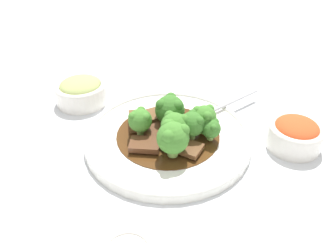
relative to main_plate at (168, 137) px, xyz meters
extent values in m
plane|color=silver|center=(0.00, 0.00, -0.01)|extent=(4.00, 4.00, 0.00)
cylinder|color=white|center=(0.00, 0.00, 0.00)|extent=(0.30, 0.30, 0.01)
torus|color=white|center=(0.00, 0.00, 0.00)|extent=(0.30, 0.30, 0.01)
cylinder|color=#4C2D14|center=(0.00, 0.00, 0.00)|extent=(0.19, 0.19, 0.00)
cube|color=brown|center=(0.06, -0.02, 0.01)|extent=(0.05, 0.04, 0.01)
cube|color=brown|center=(-0.05, 0.02, 0.02)|extent=(0.06, 0.07, 0.01)
cube|color=brown|center=(-0.06, -0.01, 0.02)|extent=(0.06, 0.06, 0.02)
cube|color=#56331E|center=(-0.01, -0.06, 0.01)|extent=(0.06, 0.06, 0.01)
cube|color=#56331E|center=(-0.02, -0.01, 0.01)|extent=(0.04, 0.05, 0.01)
cylinder|color=#8EB756|center=(-0.02, 0.03, 0.01)|extent=(0.02, 0.02, 0.01)
sphere|color=#387028|center=(-0.02, 0.03, 0.04)|extent=(0.05, 0.05, 0.05)
sphere|color=#387028|center=(0.00, 0.03, 0.05)|extent=(0.02, 0.02, 0.02)
sphere|color=#387028|center=(-0.02, 0.04, 0.05)|extent=(0.02, 0.02, 0.02)
sphere|color=#387028|center=(-0.02, 0.01, 0.05)|extent=(0.02, 0.02, 0.02)
cylinder|color=#8EB756|center=(0.02, -0.01, 0.02)|extent=(0.02, 0.02, 0.01)
sphere|color=#427F2D|center=(0.02, -0.01, 0.04)|extent=(0.05, 0.05, 0.05)
sphere|color=#427F2D|center=(0.03, 0.00, 0.05)|extent=(0.02, 0.02, 0.02)
sphere|color=#427F2D|center=(0.01, -0.01, 0.05)|extent=(0.02, 0.02, 0.02)
sphere|color=#427F2D|center=(0.02, -0.02, 0.05)|extent=(0.02, 0.02, 0.02)
cylinder|color=#8EB756|center=(0.05, 0.04, 0.02)|extent=(0.01, 0.01, 0.02)
sphere|color=#427F2D|center=(0.05, 0.04, 0.04)|extent=(0.04, 0.04, 0.04)
sphere|color=#427F2D|center=(0.05, 0.05, 0.05)|extent=(0.02, 0.02, 0.02)
sphere|color=#427F2D|center=(0.04, 0.03, 0.05)|extent=(0.02, 0.02, 0.02)
sphere|color=#427F2D|center=(0.06, 0.03, 0.05)|extent=(0.02, 0.02, 0.02)
cylinder|color=#8EB756|center=(0.04, 0.01, 0.02)|extent=(0.01, 0.01, 0.01)
sphere|color=#387028|center=(0.04, 0.01, 0.04)|extent=(0.04, 0.04, 0.04)
sphere|color=#387028|center=(0.03, 0.02, 0.05)|extent=(0.02, 0.02, 0.02)
sphere|color=#387028|center=(0.03, 0.00, 0.05)|extent=(0.02, 0.02, 0.02)
sphere|color=#387028|center=(0.05, 0.01, 0.05)|extent=(0.02, 0.02, 0.02)
cylinder|color=#7FA84C|center=(0.04, -0.04, 0.02)|extent=(0.02, 0.02, 0.02)
sphere|color=#427F2D|center=(0.04, -0.04, 0.04)|extent=(0.05, 0.05, 0.05)
sphere|color=#427F2D|center=(0.03, -0.04, 0.06)|extent=(0.02, 0.02, 0.02)
sphere|color=#427F2D|center=(0.04, -0.06, 0.06)|extent=(0.02, 0.02, 0.02)
sphere|color=#427F2D|center=(0.05, -0.03, 0.06)|extent=(0.02, 0.02, 0.02)
cylinder|color=#8EB756|center=(0.07, 0.03, 0.01)|extent=(0.01, 0.01, 0.01)
sphere|color=#387028|center=(0.07, 0.03, 0.03)|extent=(0.03, 0.03, 0.03)
sphere|color=#387028|center=(0.06, 0.03, 0.04)|extent=(0.01, 0.01, 0.01)
sphere|color=#387028|center=(0.08, 0.02, 0.04)|extent=(0.01, 0.01, 0.01)
sphere|color=#387028|center=(0.07, 0.04, 0.04)|extent=(0.01, 0.01, 0.01)
cylinder|color=#8EB756|center=(-0.04, -0.03, 0.02)|extent=(0.01, 0.01, 0.01)
sphere|color=#427F2D|center=(-0.04, -0.03, 0.04)|extent=(0.04, 0.04, 0.04)
sphere|color=#427F2D|center=(-0.04, -0.04, 0.05)|extent=(0.02, 0.02, 0.02)
sphere|color=#427F2D|center=(-0.02, -0.03, 0.05)|extent=(0.02, 0.02, 0.02)
sphere|color=#427F2D|center=(-0.04, -0.02, 0.05)|extent=(0.02, 0.02, 0.02)
ellipsoid|color=silver|center=(0.02, 0.07, 0.02)|extent=(0.06, 0.07, 0.01)
cylinder|color=silver|center=(0.05, 0.16, 0.01)|extent=(0.04, 0.13, 0.01)
cylinder|color=white|center=(0.19, 0.12, -0.01)|extent=(0.05, 0.05, 0.01)
cylinder|color=white|center=(0.19, 0.12, 0.01)|extent=(0.10, 0.10, 0.04)
torus|color=white|center=(0.19, 0.12, 0.03)|extent=(0.10, 0.10, 0.01)
ellipsoid|color=#D14C23|center=(0.19, 0.12, 0.03)|extent=(0.07, 0.07, 0.03)
cylinder|color=white|center=(-0.23, 0.00, -0.01)|extent=(0.06, 0.06, 0.01)
cylinder|color=white|center=(-0.23, 0.00, 0.01)|extent=(0.11, 0.11, 0.04)
torus|color=white|center=(-0.23, 0.00, 0.03)|extent=(0.11, 0.11, 0.01)
ellipsoid|color=#A3B266|center=(-0.23, 0.00, 0.03)|extent=(0.08, 0.08, 0.03)
camera|label=1|loc=(0.28, -0.37, 0.36)|focal=35.00mm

